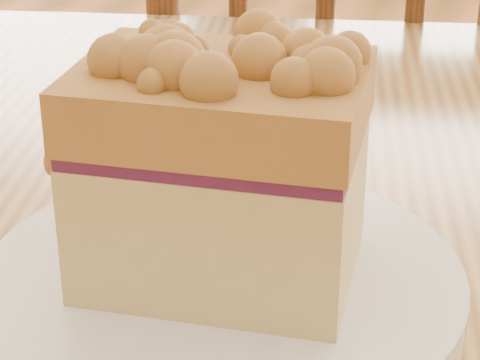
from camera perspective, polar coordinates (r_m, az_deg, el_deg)
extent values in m
cube|color=brown|center=(1.18, 5.22, -3.63)|extent=(0.43, 0.43, 0.04)
cylinder|color=brown|center=(1.44, 11.62, -8.78)|extent=(0.03, 0.03, 0.39)
cylinder|color=brown|center=(1.45, -0.83, -7.82)|extent=(0.03, 0.03, 0.39)
cylinder|color=brown|center=(0.94, 14.39, 1.65)|extent=(0.03, 0.03, 0.42)
cylinder|color=brown|center=(0.96, -4.43, 2.94)|extent=(0.03, 0.03, 0.42)
cylinder|color=brown|center=(0.94, 9.89, 1.47)|extent=(0.02, 0.02, 0.37)
cylinder|color=brown|center=(0.94, 4.87, 1.82)|extent=(0.02, 0.02, 0.37)
cylinder|color=brown|center=(0.95, -0.10, 2.16)|extent=(0.02, 0.02, 0.37)
cylinder|color=white|center=(0.44, -1.10, -6.52)|extent=(0.23, 0.23, 0.02)
cylinder|color=white|center=(0.45, -1.09, -7.09)|extent=(0.15, 0.15, 0.01)
cube|color=tan|center=(0.42, -1.14, -1.73)|extent=(0.12, 0.10, 0.06)
cube|color=#4D163C|center=(0.41, -1.19, 2.70)|extent=(0.12, 0.09, 0.01)
cube|color=#BF7C3C|center=(0.40, -1.21, 4.94)|extent=(0.13, 0.10, 0.03)
sphere|color=#BF7C3C|center=(0.40, -4.56, 7.78)|extent=(0.02, 0.02, 0.02)
sphere|color=#BF7C3C|center=(0.41, -8.28, 7.93)|extent=(0.02, 0.02, 0.02)
sphere|color=#BF7C3C|center=(0.40, -7.56, 7.79)|extent=(0.03, 0.03, 0.03)
sphere|color=#BF7C3C|center=(0.38, -8.09, 6.58)|extent=(0.02, 0.02, 0.02)
sphere|color=#BF7C3C|center=(0.42, -4.64, 8.53)|extent=(0.02, 0.02, 0.02)
sphere|color=#BF7C3C|center=(0.43, -5.74, 8.73)|extent=(0.02, 0.02, 0.02)
sphere|color=#BF7C3C|center=(0.41, -1.64, 8.39)|extent=(0.02, 0.02, 0.02)
sphere|color=#BF7C3C|center=(0.40, -3.30, 7.62)|extent=(0.01, 0.01, 0.01)
sphere|color=#BF7C3C|center=(0.37, 0.75, 6.13)|extent=(0.02, 0.02, 0.02)
sphere|color=#BF7C3C|center=(0.40, -7.27, 7.50)|extent=(0.02, 0.02, 0.02)
sphere|color=#BF7C3C|center=(0.42, 3.27, 8.44)|extent=(0.02, 0.02, 0.02)
sphere|color=#BF7C3C|center=(0.43, -2.09, 9.09)|extent=(0.02, 0.02, 0.02)
sphere|color=#BF7C3C|center=(0.38, -7.11, 6.66)|extent=(0.02, 0.02, 0.02)
sphere|color=#BF7C3C|center=(0.39, 5.79, 6.89)|extent=(0.01, 0.01, 0.01)
sphere|color=#BF7C3C|center=(0.38, 5.15, 6.49)|extent=(0.02, 0.02, 0.02)
sphere|color=#BF7C3C|center=(0.39, -0.93, 7.21)|extent=(0.02, 0.02, 0.02)
sphere|color=#BF7C3C|center=(0.40, -1.71, 7.92)|extent=(0.02, 0.02, 0.02)
sphere|color=#BF7C3C|center=(0.43, -4.99, 9.12)|extent=(0.02, 0.02, 0.02)
sphere|color=#BF7C3C|center=(0.40, -0.13, 7.89)|extent=(0.02, 0.02, 0.02)
sphere|color=#BF7C3C|center=(0.41, -1.26, 8.14)|extent=(0.02, 0.02, 0.02)
sphere|color=#BF7C3C|center=(0.39, -0.07, 7.29)|extent=(0.01, 0.01, 0.01)
sphere|color=#BF7C3C|center=(0.38, 0.02, 6.51)|extent=(0.01, 0.01, 0.01)
sphere|color=#BF7C3C|center=(0.43, -8.90, 7.09)|extent=(0.01, 0.01, 0.01)
sphere|color=#BF7C3C|center=(0.39, -11.08, 3.64)|extent=(0.01, 0.01, 0.01)
sphere|color=#BF7C3C|center=(0.43, -8.78, 7.47)|extent=(0.02, 0.02, 0.02)
sphere|color=#BF7C3C|center=(0.41, -10.26, 4.76)|extent=(0.01, 0.01, 0.01)
sphere|color=#BF7C3C|center=(0.42, -9.80, 3.47)|extent=(0.01, 0.01, 0.01)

